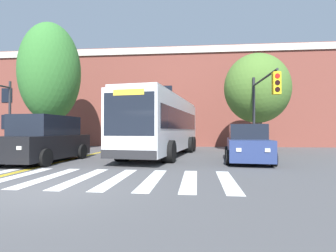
{
  "coord_description": "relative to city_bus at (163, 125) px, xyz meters",
  "views": [
    {
      "loc": [
        3.67,
        -6.2,
        1.52
      ],
      "look_at": [
        2.29,
        8.29,
        1.74
      ],
      "focal_mm": 28.0,
      "sensor_mm": 36.0,
      "label": 1
    }
  ],
  "objects": [
    {
      "name": "car_black_near_lane",
      "position": [
        -5.18,
        -3.65,
        -0.78
      ],
      "size": [
        2.54,
        5.17,
        2.2
      ],
      "color": "black",
      "rests_on": "ground"
    },
    {
      "name": "traffic_light_near_corner",
      "position": [
        5.48,
        -1.22,
        1.35
      ],
      "size": [
        0.34,
        4.42,
        4.71
      ],
      "color": "#28282D",
      "rests_on": "ground"
    },
    {
      "name": "street_tree_curbside_small",
      "position": [
        -8.56,
        2.58,
        3.87
      ],
      "size": [
        5.07,
        5.33,
        9.34
      ],
      "color": "#4C3D2D",
      "rests_on": "ground"
    },
    {
      "name": "lane_line_yellow_inner",
      "position": [
        -4.59,
        6.51,
        -1.82
      ],
      "size": [
        0.12,
        36.0,
        0.01
      ],
      "primitive_type": "cube",
      "color": "gold",
      "rests_on": "ground"
    },
    {
      "name": "crosswalk",
      "position": [
        -2.83,
        -7.49,
        -1.82
      ],
      "size": [
        11.78,
        3.79,
        0.01
      ],
      "color": "white",
      "rests_on": "ground"
    },
    {
      "name": "lane_line_yellow_outer",
      "position": [
        -4.43,
        6.51,
        -1.82
      ],
      "size": [
        0.12,
        36.0,
        0.01
      ],
      "primitive_type": "cube",
      "color": "gold",
      "rests_on": "ground"
    },
    {
      "name": "city_bus",
      "position": [
        0.0,
        0.0,
        0.0
      ],
      "size": [
        3.99,
        10.82,
        3.44
      ],
      "color": "white",
      "rests_on": "ground"
    },
    {
      "name": "street_tree_curbside_large",
      "position": [
        6.2,
        2.92,
        2.53
      ],
      "size": [
        6.28,
        6.16,
        6.76
      ],
      "color": "brown",
      "rests_on": "ground"
    },
    {
      "name": "building_facade",
      "position": [
        -0.67,
        12.95,
        2.82
      ],
      "size": [
        39.27,
        9.1,
        9.29
      ],
      "color": "brown",
      "rests_on": "ground"
    },
    {
      "name": "ground_plane",
      "position": [
        -1.88,
        -9.32,
        -1.83
      ],
      "size": [
        120.0,
        120.0,
        0.0
      ],
      "primitive_type": "plane",
      "color": "#4C4C4F"
    },
    {
      "name": "car_navy_far_lane",
      "position": [
        4.38,
        -2.69,
        -1.01
      ],
      "size": [
        2.42,
        4.54,
        1.79
      ],
      "color": "navy",
      "rests_on": "ground"
    }
  ]
}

